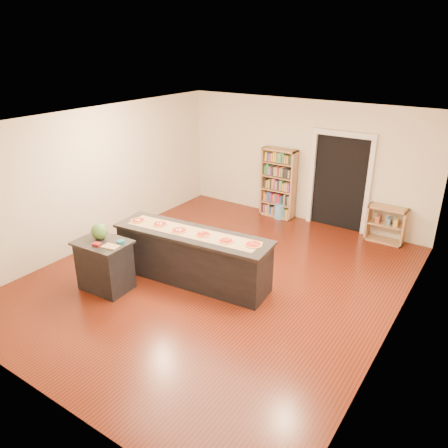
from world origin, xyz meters
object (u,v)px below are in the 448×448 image
Objects in this scene: bookshelf at (278,183)px; watermelon at (99,231)px; kitchen_island at (193,257)px; waste_bin at (280,211)px; side_counter at (105,265)px; low_shelf at (386,224)px.

bookshelf reaches higher than watermelon.
bookshelf is at bearing 87.65° from kitchen_island.
kitchen_island reaches higher than waste_bin.
bookshelf is at bearing 140.39° from waste_bin.
kitchen_island is 3.63m from bookshelf.
side_counter is 4.75m from bookshelf.
waste_bin is at bearing 74.69° from side_counter.
bookshelf is 4.54× the size of waste_bin.
low_shelf is at bearing 50.29° from side_counter.
side_counter is at bearing -100.75° from bookshelf.
watermelon is at bearing -102.24° from bookshelf.
watermelon is at bearing 147.95° from side_counter.
low_shelf is 2.48m from waste_bin.
side_counter is 0.54× the size of bookshelf.
low_shelf is at bearing 50.90° from kitchen_island.
waste_bin is at bearing -178.18° from low_shelf.
kitchen_island is 1.50m from side_counter.
bookshelf is (0.88, 4.65, 0.38)m from side_counter.
watermelon reaches higher than side_counter.
watermelon is (-0.11, 0.06, 0.58)m from side_counter.
low_shelf is at bearing 51.94° from watermelon.
low_shelf is 5.84m from watermelon.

